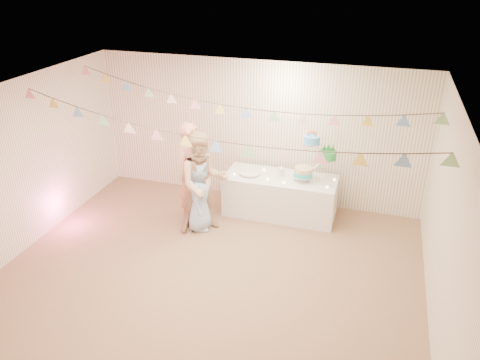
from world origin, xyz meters
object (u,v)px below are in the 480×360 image
(person_adult_b, at_px, (203,183))
(table, at_px, (280,196))
(person_adult_a, at_px, (193,174))
(person_child, at_px, (199,195))
(cake_stand, at_px, (315,156))

(person_adult_b, bearing_deg, table, 3.17)
(table, bearing_deg, person_adult_b, -141.56)
(person_adult_a, distance_m, person_child, 0.39)
(cake_stand, height_order, person_adult_a, person_adult_a)
(person_child, bearing_deg, table, -63.39)
(table, bearing_deg, cake_stand, 5.19)
(table, relative_size, person_adult_b, 1.13)
(person_adult_a, bearing_deg, table, -36.86)
(cake_stand, bearing_deg, person_child, -151.86)
(cake_stand, relative_size, person_child, 0.67)
(person_adult_b, bearing_deg, person_adult_a, 104.67)
(cake_stand, relative_size, person_adult_b, 0.48)
(person_adult_a, distance_m, person_adult_b, 0.35)
(table, height_order, cake_stand, cake_stand)
(cake_stand, bearing_deg, table, -174.81)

